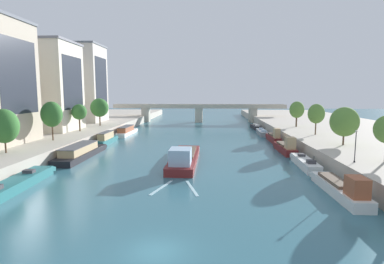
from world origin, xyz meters
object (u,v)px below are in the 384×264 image
at_px(moored_boat_right_upstream, 341,188).
at_px(tree_left_midway, 99,108).
at_px(lamppost_right_bank, 355,145).
at_px(moored_boat_left_midway, 127,131).
at_px(moored_boat_right_midway, 305,163).
at_px(tree_right_by_lamp, 344,122).
at_px(tree_left_past_mid, 52,114).
at_px(tree_left_by_lamp, 79,112).
at_px(bridge_far, 199,111).
at_px(moored_boat_right_gap_after, 262,132).
at_px(tree_right_far, 297,110).
at_px(barge_midriver, 184,157).
at_px(moored_boat_right_near, 256,127).
at_px(moored_boat_left_downstream, 81,152).
at_px(moored_boat_right_far, 274,137).
at_px(moored_boat_left_lone, 107,139).
at_px(tree_left_third, 4,126).
at_px(tree_right_third, 316,114).
at_px(moored_boat_right_second, 285,147).
at_px(moored_boat_left_end, 17,184).

bearing_deg(moored_boat_right_upstream, tree_left_midway, 132.27).
relative_size(tree_left_midway, lamppost_right_bank, 1.75).
bearing_deg(moored_boat_left_midway, moored_boat_right_upstream, -52.94).
height_order(moored_boat_right_midway, tree_right_by_lamp, tree_right_by_lamp).
xyz_separation_m(tree_left_past_mid, tree_left_by_lamp, (-0.56, 13.50, -0.44)).
height_order(tree_left_by_lamp, bridge_far, tree_left_by_lamp).
relative_size(moored_boat_right_gap_after, tree_right_far, 1.71).
bearing_deg(barge_midriver, moored_boat_right_near, 69.25).
bearing_deg(moored_boat_right_upstream, moored_boat_right_gap_after, 90.15).
bearing_deg(moored_boat_right_gap_after, moored_boat_right_upstream, -89.85).
relative_size(moored_boat_left_downstream, tree_left_by_lamp, 2.75).
bearing_deg(moored_boat_right_far, tree_right_by_lamp, -66.54).
relative_size(moored_boat_left_lone, moored_boat_right_gap_after, 1.00).
height_order(tree_left_third, tree_right_third, tree_left_third).
height_order(moored_boat_right_far, moored_boat_right_near, moored_boat_right_far).
bearing_deg(tree_right_far, moored_boat_right_far, -126.99).
height_order(moored_boat_right_midway, tree_left_by_lamp, tree_left_by_lamp).
bearing_deg(bridge_far, lamppost_right_bank, -74.30).
bearing_deg(moored_boat_right_second, tree_right_third, 44.13).
height_order(moored_boat_left_downstream, tree_right_far, tree_right_far).
relative_size(moored_boat_right_midway, tree_right_far, 1.70).
relative_size(tree_right_third, lamppost_right_bank, 1.56).
height_order(moored_boat_left_midway, moored_boat_right_upstream, moored_boat_right_upstream).
bearing_deg(tree_left_past_mid, moored_boat_right_near, 43.84).
xyz_separation_m(moored_boat_left_lone, tree_left_past_mid, (-6.26, -11.26, 6.12)).
bearing_deg(barge_midriver, tree_right_far, 51.35).
xyz_separation_m(moored_boat_left_midway, lamppost_right_bank, (40.24, -41.89, 3.72)).
xyz_separation_m(moored_boat_right_midway, moored_boat_right_second, (-0.20, 11.23, 0.35)).
relative_size(moored_boat_left_end, bridge_far, 0.23).
relative_size(moored_boat_left_downstream, tree_left_past_mid, 2.37).
relative_size(moored_boat_right_midway, moored_boat_right_gap_after, 0.99).
relative_size(tree_left_midway, tree_right_by_lamp, 1.13).
relative_size(barge_midriver, moored_boat_left_downstream, 1.17).
distance_m(moored_boat_left_downstream, tree_right_by_lamp, 44.92).
bearing_deg(tree_left_third, tree_left_by_lamp, 89.34).
relative_size(moored_boat_left_midway, moored_boat_right_near, 1.40).
bearing_deg(moored_boat_right_far, moored_boat_right_near, 90.38).
distance_m(moored_boat_left_lone, moored_boat_left_midway, 14.86).
distance_m(moored_boat_right_midway, tree_right_third, 21.37).
xyz_separation_m(moored_boat_right_midway, moored_boat_right_gap_after, (-0.34, 36.27, -0.02)).
bearing_deg(tree_right_far, moored_boat_right_near, 116.86).
distance_m(moored_boat_left_end, tree_left_third, 12.82).
bearing_deg(moored_boat_left_midway, moored_boat_left_downstream, -90.37).
xyz_separation_m(moored_boat_right_far, tree_left_by_lamp, (-43.97, -2.00, 5.75)).
bearing_deg(moored_boat_right_second, barge_midriver, -151.18).
distance_m(moored_boat_left_downstream, tree_right_far, 53.68).
height_order(tree_left_midway, tree_right_far, tree_left_midway).
bearing_deg(moored_boat_right_near, bridge_far, 130.63).
bearing_deg(moored_boat_right_near, moored_boat_left_lone, -140.70).
relative_size(moored_boat_right_upstream, moored_boat_right_midway, 1.14).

